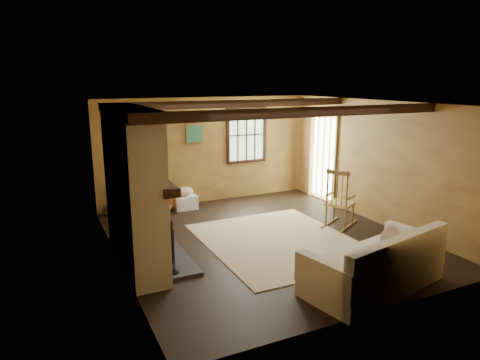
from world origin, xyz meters
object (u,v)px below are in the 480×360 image
armchair (150,200)px  sofa (377,268)px  fireplace (135,194)px  laundry_basket (185,202)px  rocking_chair (339,202)px

armchair → sofa: bearing=55.1°
fireplace → sofa: size_ratio=1.08×
laundry_basket → armchair: (-0.81, -0.19, 0.20)m
sofa → armchair: size_ratio=2.90×
fireplace → rocking_chair: size_ratio=2.10×
fireplace → laundry_basket: (1.54, 2.38, -0.95)m
rocking_chair → laundry_basket: 3.34m
fireplace → laundry_basket: 2.99m
fireplace → armchair: bearing=71.5°
sofa → laundry_basket: 4.80m
fireplace → sofa: 3.64m
rocking_chair → armchair: size_ratio=1.50×
sofa → rocking_chair: bearing=51.6°
rocking_chair → sofa: (-1.15, -2.28, -0.18)m
rocking_chair → armchair: 3.83m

